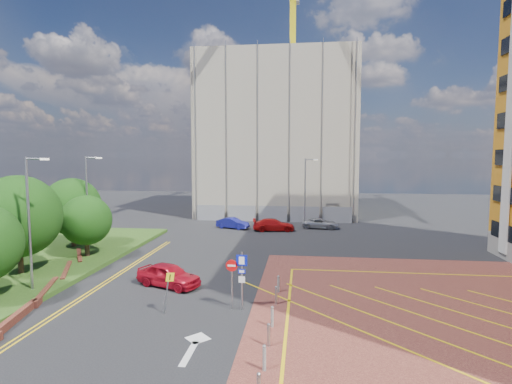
% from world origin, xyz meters
% --- Properties ---
extents(ground, '(140.00, 140.00, 0.00)m').
position_xyz_m(ground, '(0.00, 0.00, 0.00)').
color(ground, black).
rests_on(ground, ground).
extents(retaining_wall, '(6.06, 20.33, 0.40)m').
position_xyz_m(retaining_wall, '(-11.80, 2.00, 0.20)').
color(retaining_wall, maroon).
rests_on(retaining_wall, ground).
extents(tree_b, '(5.60, 5.60, 6.74)m').
position_xyz_m(tree_b, '(-15.50, 5.00, 4.24)').
color(tree_b, '#3D2B1C').
rests_on(tree_b, grass_bed).
extents(tree_c, '(4.00, 4.00, 4.90)m').
position_xyz_m(tree_c, '(-13.50, 10.00, 3.19)').
color(tree_c, '#3D2B1C').
rests_on(tree_c, grass_bed).
extents(tree_d, '(5.00, 5.00, 6.08)m').
position_xyz_m(tree_d, '(-16.50, 13.00, 3.87)').
color(tree_d, '#3D2B1C').
rests_on(tree_d, grass_bed).
extents(lamp_left_near, '(1.53, 0.16, 8.00)m').
position_xyz_m(lamp_left_near, '(-12.42, 2.00, 4.66)').
color(lamp_left_near, '#9EA0A8').
rests_on(lamp_left_near, grass_bed).
extents(lamp_left_far, '(1.53, 0.16, 8.00)m').
position_xyz_m(lamp_left_far, '(-14.42, 12.00, 4.66)').
color(lamp_left_far, '#9EA0A8').
rests_on(lamp_left_far, grass_bed).
extents(lamp_back, '(1.53, 0.16, 8.00)m').
position_xyz_m(lamp_back, '(4.08, 28.00, 4.36)').
color(lamp_back, '#9EA0A8').
rests_on(lamp_back, ground).
extents(sign_cluster, '(1.17, 0.12, 3.20)m').
position_xyz_m(sign_cluster, '(0.30, 0.98, 1.95)').
color(sign_cluster, '#9EA0A8').
rests_on(sign_cluster, ground).
extents(warning_sign, '(0.62, 0.39, 2.25)m').
position_xyz_m(warning_sign, '(-3.30, 0.01, 1.43)').
color(warning_sign, '#9EA0A8').
rests_on(warning_sign, ground).
extents(bollard_row, '(0.14, 11.14, 0.90)m').
position_xyz_m(bollard_row, '(2.30, -1.67, 0.47)').
color(bollard_row, '#9EA0A8').
rests_on(bollard_row, forecourt).
extents(construction_building, '(21.20, 19.20, 22.00)m').
position_xyz_m(construction_building, '(0.00, 40.00, 11.00)').
color(construction_building, '#A99C8A').
rests_on(construction_building, ground).
extents(tower_crane, '(1.60, 35.00, 35.40)m').
position_xyz_m(tower_crane, '(2.00, 39.44, 25.85)').
color(tower_crane, yellow).
rests_on(tower_crane, ground).
extents(construction_fence, '(21.60, 0.06, 2.00)m').
position_xyz_m(construction_fence, '(1.00, 30.00, 1.00)').
color(construction_fence, gray).
rests_on(construction_fence, ground).
extents(car_red_left, '(4.66, 3.20, 1.47)m').
position_xyz_m(car_red_left, '(-4.76, 4.34, 0.74)').
color(car_red_left, red).
rests_on(car_red_left, ground).
extents(car_blue_back, '(3.99, 2.45, 1.24)m').
position_xyz_m(car_blue_back, '(-4.21, 24.77, 0.62)').
color(car_blue_back, navy).
rests_on(car_blue_back, ground).
extents(car_red_back, '(4.85, 2.49, 1.34)m').
position_xyz_m(car_red_back, '(0.55, 23.93, 0.67)').
color(car_red_back, red).
rests_on(car_red_back, ground).
extents(car_silver_back, '(4.37, 2.42, 1.16)m').
position_xyz_m(car_silver_back, '(5.79, 26.00, 0.58)').
color(car_silver_back, '#9C9CA2').
rests_on(car_silver_back, ground).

